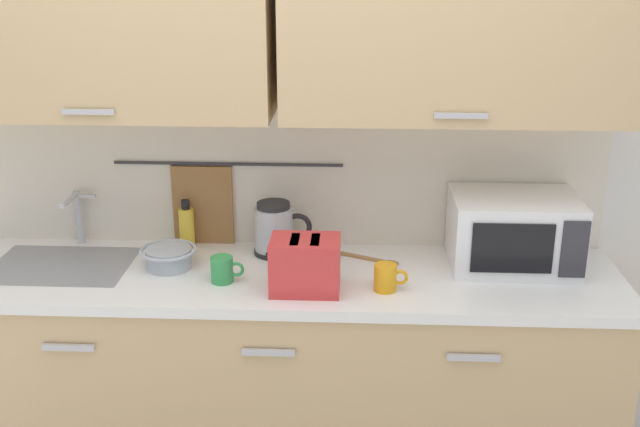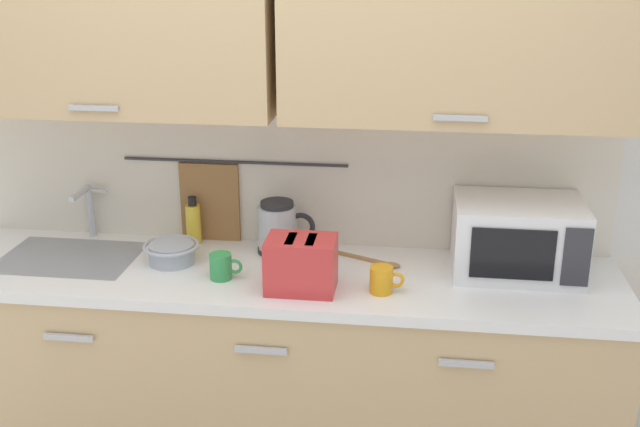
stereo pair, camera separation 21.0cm
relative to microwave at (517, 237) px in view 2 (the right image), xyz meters
The scene contains 11 objects.
counter_unit 1.06m from the microwave, behind, with size 2.53×0.64×0.90m.
back_wall_assembly 1.01m from the microwave, behind, with size 3.70×0.41×2.50m.
sink_faucet 1.69m from the microwave, behind, with size 0.09×0.17×0.22m.
microwave is the anchor object (origin of this frame).
electric_kettle 0.90m from the microwave, behind, with size 0.23×0.16×0.21m.
dish_soap_bottle 1.26m from the microwave, behind, with size 0.06×0.06×0.20m.
mug_near_sink 1.08m from the microwave, 168.98° to the right, with size 0.12×0.08×0.09m.
mixing_bowl 1.29m from the microwave, behind, with size 0.21×0.21×0.08m.
toaster 0.80m from the microwave, 161.10° to the right, with size 0.26×0.17×0.19m.
mug_by_kettle 0.54m from the microwave, 152.56° to the right, with size 0.12×0.08×0.09m.
wooden_spoon 0.53m from the microwave, behind, with size 0.26×0.14×0.01m.
Camera 2 is at (0.50, -2.27, 2.04)m, focal length 43.07 mm.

